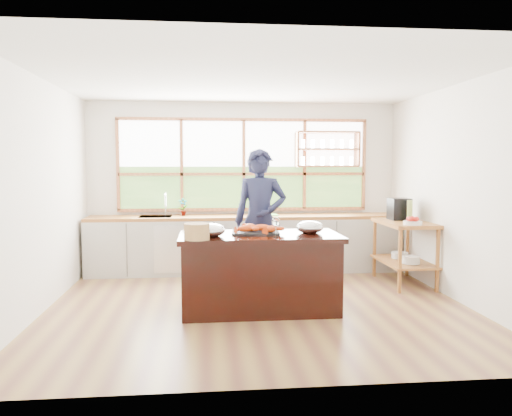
{
  "coord_description": "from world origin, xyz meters",
  "views": [
    {
      "loc": [
        -0.61,
        -5.88,
        1.7
      ],
      "look_at": [
        -0.01,
        0.15,
        1.17
      ],
      "focal_mm": 35.0,
      "sensor_mm": 36.0,
      "label": 1
    }
  ],
  "objects": [
    {
      "name": "cook",
      "position": [
        0.11,
        0.71,
        0.96
      ],
      "size": [
        0.75,
        0.55,
        1.91
      ],
      "primitive_type": "imported",
      "rotation": [
        0.0,
        0.0,
        -0.13
      ],
      "color": "#191C37",
      "rests_on": "ground_plane"
    },
    {
      "name": "room_shell",
      "position": [
        0.02,
        0.51,
        1.75
      ],
      "size": [
        5.02,
        4.52,
        2.71
      ],
      "color": "silver",
      "rests_on": "ground_plane"
    },
    {
      "name": "potted_plant",
      "position": [
        -0.98,
        2.0,
        1.04
      ],
      "size": [
        0.16,
        0.13,
        0.28
      ],
      "primitive_type": "imported",
      "rotation": [
        0.0,
        0.0,
        0.22
      ],
      "color": "slate",
      "rests_on": "back_counter"
    },
    {
      "name": "wine_glass",
      "position": [
        0.15,
        -0.44,
        1.06
      ],
      "size": [
        0.08,
        0.08,
        0.22
      ],
      "color": "white",
      "rests_on": "island"
    },
    {
      "name": "island",
      "position": [
        0.0,
        -0.2,
        0.45
      ],
      "size": [
        1.85,
        0.9,
        0.9
      ],
      "color": "black",
      "rests_on": "ground_plane"
    },
    {
      "name": "wine_bottle",
      "position": [
        2.24,
        0.85,
        1.05
      ],
      "size": [
        0.09,
        0.09,
        0.31
      ],
      "primitive_type": "cylinder",
      "rotation": [
        0.0,
        0.0,
        0.12
      ],
      "color": "#91AA4B",
      "rests_on": "right_shelf_unit"
    },
    {
      "name": "fruit_bowl",
      "position": [
        2.14,
        0.51,
        0.94
      ],
      "size": [
        0.25,
        0.25,
        0.11
      ],
      "color": "silver",
      "rests_on": "right_shelf_unit"
    },
    {
      "name": "espresso_machine",
      "position": [
        2.19,
        1.12,
        1.06
      ],
      "size": [
        0.28,
        0.3,
        0.31
      ],
      "primitive_type": "cube",
      "rotation": [
        0.0,
        0.0,
        -0.0
      ],
      "color": "black",
      "rests_on": "right_shelf_unit"
    },
    {
      "name": "cutting_board",
      "position": [
        0.31,
        1.94,
        0.91
      ],
      "size": [
        0.4,
        0.3,
        0.01
      ],
      "primitive_type": "cube",
      "rotation": [
        0.0,
        0.0,
        0.01
      ],
      "color": "#66BE44",
      "rests_on": "back_counter"
    },
    {
      "name": "mixing_bowl_left",
      "position": [
        -0.56,
        -0.3,
        0.97
      ],
      "size": [
        0.32,
        0.32,
        0.16
      ],
      "primitive_type": "ellipsoid",
      "color": "silver",
      "rests_on": "island"
    },
    {
      "name": "lobster_pile",
      "position": [
        -0.02,
        -0.11,
        0.96
      ],
      "size": [
        0.52,
        0.44,
        0.08
      ],
      "color": "#ED5A0B",
      "rests_on": "slate_board"
    },
    {
      "name": "mixing_bowl_right",
      "position": [
        0.6,
        -0.15,
        0.97
      ],
      "size": [
        0.32,
        0.32,
        0.15
      ],
      "primitive_type": "ellipsoid",
      "color": "silver",
      "rests_on": "island"
    },
    {
      "name": "back_counter",
      "position": [
        -0.02,
        1.94,
        0.45
      ],
      "size": [
        4.9,
        0.63,
        0.9
      ],
      "color": "#AAA7A0",
      "rests_on": "ground_plane"
    },
    {
      "name": "slate_board",
      "position": [
        -0.04,
        -0.11,
        0.91
      ],
      "size": [
        0.58,
        0.44,
        0.02
      ],
      "primitive_type": "cube",
      "rotation": [
        0.0,
        0.0,
        -0.08
      ],
      "color": "black",
      "rests_on": "island"
    },
    {
      "name": "right_shelf_unit",
      "position": [
        2.19,
        0.89,
        0.6
      ],
      "size": [
        0.62,
        1.1,
        0.9
      ],
      "color": "#A3712C",
      "rests_on": "ground_plane"
    },
    {
      "name": "wicker_basket",
      "position": [
        -0.72,
        -0.55,
        0.99
      ],
      "size": [
        0.27,
        0.27,
        0.17
      ],
      "primitive_type": "cylinder",
      "color": "#B2824A",
      "rests_on": "island"
    },
    {
      "name": "parchment_roll",
      "position": [
        -0.75,
        -0.09,
        0.94
      ],
      "size": [
        0.17,
        0.31,
        0.08
      ],
      "primitive_type": "cylinder",
      "rotation": [
        1.57,
        0.0,
        0.32
      ],
      "color": "white",
      "rests_on": "island"
    },
    {
      "name": "ground_plane",
      "position": [
        0.0,
        0.0,
        0.0
      ],
      "size": [
        5.0,
        5.0,
        0.0
      ],
      "primitive_type": "plane",
      "color": "olive"
    }
  ]
}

